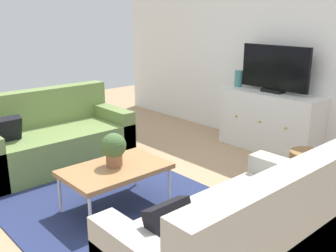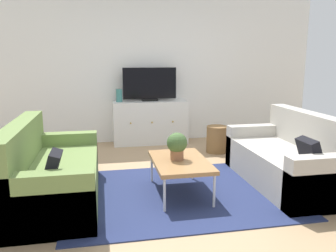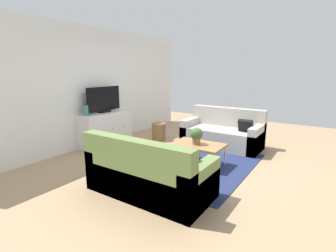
{
  "view_description": "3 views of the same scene",
  "coord_description": "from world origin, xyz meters",
  "px_view_note": "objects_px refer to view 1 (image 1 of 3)",
  "views": [
    {
      "loc": [
        2.77,
        -1.99,
        1.76
      ],
      "look_at": [
        0.0,
        0.49,
        0.67
      ],
      "focal_mm": 41.51,
      "sensor_mm": 36.0,
      "label": 1
    },
    {
      "loc": [
        -0.83,
        -3.74,
        1.54
      ],
      "look_at": [
        0.0,
        0.49,
        0.67
      ],
      "focal_mm": 36.24,
      "sensor_mm": 36.0,
      "label": 2
    },
    {
      "loc": [
        -4.04,
        -2.18,
        1.74
      ],
      "look_at": [
        0.0,
        0.49,
        0.67
      ],
      "focal_mm": 27.03,
      "sensor_mm": 36.0,
      "label": 3
    }
  ],
  "objects_px": {
    "potted_plant": "(114,148)",
    "flat_screen_tv": "(275,69)",
    "couch_left_side": "(51,141)",
    "coffee_table": "(115,170)",
    "wicker_basket": "(305,172)",
    "glass_vase": "(238,78)",
    "couch_right_side": "(246,243)",
    "tv_console": "(270,121)"
  },
  "relations": [
    {
      "from": "flat_screen_tv",
      "to": "glass_vase",
      "type": "bearing_deg",
      "value": -177.91
    },
    {
      "from": "coffee_table",
      "to": "potted_plant",
      "type": "xyz_separation_m",
      "value": [
        -0.03,
        0.02,
        0.2
      ]
    },
    {
      "from": "flat_screen_tv",
      "to": "glass_vase",
      "type": "distance_m",
      "value": 0.58
    },
    {
      "from": "glass_vase",
      "to": "wicker_basket",
      "type": "relative_size",
      "value": 0.52
    },
    {
      "from": "couch_right_side",
      "to": "coffee_table",
      "type": "relative_size",
      "value": 1.87
    },
    {
      "from": "potted_plant",
      "to": "flat_screen_tv",
      "type": "distance_m",
      "value": 2.49
    },
    {
      "from": "wicker_basket",
      "to": "glass_vase",
      "type": "bearing_deg",
      "value": 151.72
    },
    {
      "from": "couch_left_side",
      "to": "flat_screen_tv",
      "type": "height_order",
      "value": "flat_screen_tv"
    },
    {
      "from": "couch_right_side",
      "to": "wicker_basket",
      "type": "height_order",
      "value": "couch_right_side"
    },
    {
      "from": "potted_plant",
      "to": "wicker_basket",
      "type": "relative_size",
      "value": 0.71
    },
    {
      "from": "couch_left_side",
      "to": "potted_plant",
      "type": "bearing_deg",
      "value": -1.75
    },
    {
      "from": "coffee_table",
      "to": "glass_vase",
      "type": "distance_m",
      "value": 2.55
    },
    {
      "from": "couch_right_side",
      "to": "potted_plant",
      "type": "height_order",
      "value": "couch_right_side"
    },
    {
      "from": "couch_left_side",
      "to": "potted_plant",
      "type": "relative_size",
      "value": 5.64
    },
    {
      "from": "couch_right_side",
      "to": "coffee_table",
      "type": "distance_m",
      "value": 1.43
    },
    {
      "from": "tv_console",
      "to": "wicker_basket",
      "type": "relative_size",
      "value": 3.05
    },
    {
      "from": "tv_console",
      "to": "flat_screen_tv",
      "type": "bearing_deg",
      "value": 90.0
    },
    {
      "from": "flat_screen_tv",
      "to": "couch_left_side",
      "type": "bearing_deg",
      "value": -121.34
    },
    {
      "from": "couch_right_side",
      "to": "flat_screen_tv",
      "type": "distance_m",
      "value": 2.89
    },
    {
      "from": "coffee_table",
      "to": "flat_screen_tv",
      "type": "height_order",
      "value": "flat_screen_tv"
    },
    {
      "from": "couch_left_side",
      "to": "glass_vase",
      "type": "bearing_deg",
      "value": 69.02
    },
    {
      "from": "couch_right_side",
      "to": "coffee_table",
      "type": "bearing_deg",
      "value": -177.58
    },
    {
      "from": "glass_vase",
      "to": "wicker_basket",
      "type": "xyz_separation_m",
      "value": [
        1.54,
        -0.83,
        -0.67
      ]
    },
    {
      "from": "coffee_table",
      "to": "tv_console",
      "type": "height_order",
      "value": "tv_console"
    },
    {
      "from": "coffee_table",
      "to": "wicker_basket",
      "type": "relative_size",
      "value": 2.15
    },
    {
      "from": "coffee_table",
      "to": "tv_console",
      "type": "relative_size",
      "value": 0.71
    },
    {
      "from": "coffee_table",
      "to": "couch_left_side",
      "type": "bearing_deg",
      "value": 177.61
    },
    {
      "from": "couch_left_side",
      "to": "glass_vase",
      "type": "xyz_separation_m",
      "value": [
        0.91,
        2.37,
        0.6
      ]
    },
    {
      "from": "couch_left_side",
      "to": "couch_right_side",
      "type": "distance_m",
      "value": 2.88
    },
    {
      "from": "couch_right_side",
      "to": "coffee_table",
      "type": "height_order",
      "value": "couch_right_side"
    },
    {
      "from": "couch_left_side",
      "to": "couch_right_side",
      "type": "relative_size",
      "value": 1.0
    },
    {
      "from": "potted_plant",
      "to": "glass_vase",
      "type": "relative_size",
      "value": 1.37
    },
    {
      "from": "wicker_basket",
      "to": "coffee_table",
      "type": "bearing_deg",
      "value": -121.86
    },
    {
      "from": "potted_plant",
      "to": "flat_screen_tv",
      "type": "height_order",
      "value": "flat_screen_tv"
    },
    {
      "from": "couch_left_side",
      "to": "coffee_table",
      "type": "height_order",
      "value": "couch_left_side"
    },
    {
      "from": "tv_console",
      "to": "couch_right_side",
      "type": "bearing_deg",
      "value": -59.16
    },
    {
      "from": "couch_left_side",
      "to": "tv_console",
      "type": "distance_m",
      "value": 2.79
    },
    {
      "from": "couch_right_side",
      "to": "wicker_basket",
      "type": "bearing_deg",
      "value": 105.47
    },
    {
      "from": "couch_right_side",
      "to": "potted_plant",
      "type": "xyz_separation_m",
      "value": [
        -1.46,
        -0.04,
        0.29
      ]
    },
    {
      "from": "potted_plant",
      "to": "wicker_basket",
      "type": "distance_m",
      "value": 1.93
    },
    {
      "from": "coffee_table",
      "to": "glass_vase",
      "type": "height_order",
      "value": "glass_vase"
    },
    {
      "from": "tv_console",
      "to": "flat_screen_tv",
      "type": "height_order",
      "value": "flat_screen_tv"
    }
  ]
}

